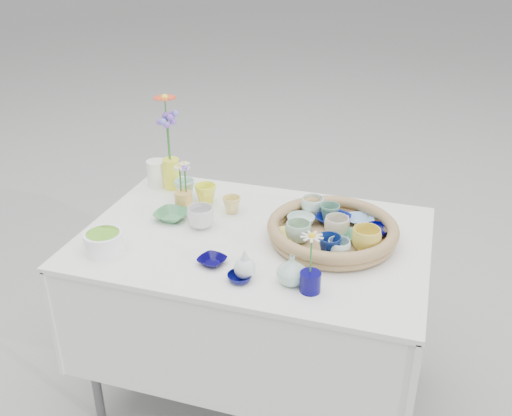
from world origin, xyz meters
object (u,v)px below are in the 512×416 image
(display_table, at_px, (255,390))
(wicker_tray, at_px, (332,231))
(tall_vase_yellow, at_px, (172,174))
(bud_vase_seafoam, at_px, (292,270))

(display_table, relative_size, wicker_tray, 2.66)
(wicker_tray, height_order, tall_vase_yellow, tall_vase_yellow)
(display_table, distance_m, wicker_tray, 0.85)
(display_table, bearing_deg, tall_vase_yellow, 147.55)
(display_table, height_order, bud_vase_seafoam, bud_vase_seafoam)
(wicker_tray, height_order, bud_vase_seafoam, bud_vase_seafoam)
(display_table, bearing_deg, bud_vase_seafoam, -51.53)
(tall_vase_yellow, bearing_deg, bud_vase_seafoam, -39.56)
(tall_vase_yellow, bearing_deg, wicker_tray, -18.32)
(bud_vase_seafoam, distance_m, tall_vase_yellow, 0.87)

